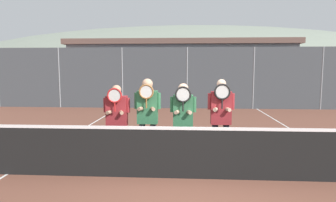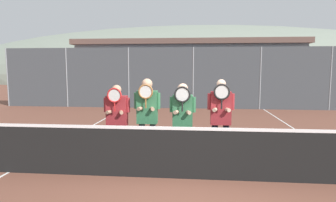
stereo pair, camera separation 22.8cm
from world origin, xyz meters
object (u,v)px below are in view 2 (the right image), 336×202
at_px(player_rightmost, 221,115).
at_px(car_center, 287,88).
at_px(player_center_right, 183,117).
at_px(player_leftmost, 117,117).
at_px(player_center_left, 147,113).
at_px(car_left_of_center, 195,88).
at_px(car_far_left, 110,87).

distance_m(player_rightmost, car_center, 11.72).
xyz_separation_m(player_center_right, player_rightmost, (0.79, 0.05, 0.03)).
distance_m(player_leftmost, player_center_right, 1.42).
relative_size(player_leftmost, player_center_right, 0.97).
distance_m(player_center_right, car_center, 12.09).
xyz_separation_m(player_leftmost, player_center_right, (1.42, -0.06, 0.03)).
bearing_deg(car_center, player_center_right, -115.69).
relative_size(player_center_left, car_left_of_center, 0.41).
distance_m(player_center_right, car_far_left, 11.96).
height_order(player_leftmost, player_rightmost, player_rightmost).
relative_size(player_center_right, car_center, 0.39).
distance_m(car_far_left, car_center, 10.04).
relative_size(player_center_right, car_far_left, 0.41).
xyz_separation_m(player_center_right, car_far_left, (-4.80, 10.95, -0.15)).
height_order(player_leftmost, player_center_right, player_center_right).
relative_size(player_rightmost, car_left_of_center, 0.40).
height_order(player_leftmost, car_left_of_center, car_left_of_center).
height_order(car_far_left, car_left_of_center, car_left_of_center).
xyz_separation_m(player_center_right, car_center, (5.24, 10.90, -0.10)).
bearing_deg(player_center_left, car_left_of_center, 85.12).
distance_m(player_center_left, car_center, 12.43).
height_order(player_rightmost, car_left_of_center, player_rightmost).
relative_size(player_center_right, car_left_of_center, 0.38).
bearing_deg(player_leftmost, player_center_left, -5.00).
xyz_separation_m(player_leftmost, player_rightmost, (2.21, -0.01, 0.06)).
height_order(player_center_right, car_center, car_center).
xyz_separation_m(player_center_left, car_center, (5.99, 10.89, -0.16)).
xyz_separation_m(player_center_left, player_center_right, (0.75, -0.00, -0.06)).
height_order(player_leftmost, car_far_left, car_far_left).
bearing_deg(player_rightmost, player_leftmost, 179.66).
height_order(car_far_left, car_center, car_center).
distance_m(player_leftmost, player_rightmost, 2.21).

